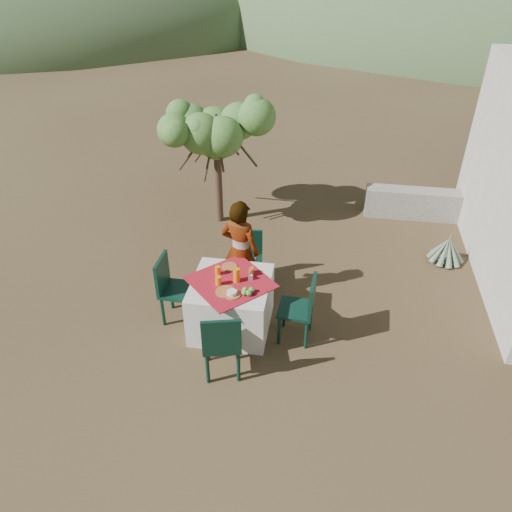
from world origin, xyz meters
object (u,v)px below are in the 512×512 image
(chair_near, at_px, (222,342))
(agave, at_px, (447,250))
(chair_right, at_px, (302,307))
(juice_pitcher, at_px, (237,275))
(chair_far, at_px, (249,255))
(person, at_px, (240,251))
(shrub_tree, at_px, (221,136))
(table, at_px, (231,304))
(chair_left, at_px, (172,286))

(chair_near, height_order, agave, chair_near)
(chair_right, bearing_deg, chair_near, -43.03)
(agave, bearing_deg, juice_pitcher, -145.74)
(chair_far, height_order, person, person)
(chair_right, distance_m, agave, 3.12)
(chair_far, distance_m, chair_right, 1.46)
(chair_right, xyz_separation_m, shrub_tree, (-1.69, 2.98, 1.08))
(person, relative_size, shrub_tree, 0.77)
(person, xyz_separation_m, shrub_tree, (-0.74, 2.21, 0.83))
(chair_right, relative_size, agave, 1.56)
(shrub_tree, bearing_deg, chair_near, -77.93)
(table, height_order, chair_right, chair_right)
(chair_far, relative_size, chair_left, 0.86)
(chair_left, distance_m, chair_right, 1.79)
(person, bearing_deg, juice_pitcher, 113.06)
(table, bearing_deg, shrub_tree, 104.30)
(chair_far, xyz_separation_m, juice_pitcher, (0.02, -1.05, 0.39))
(chair_left, bearing_deg, shrub_tree, -0.83)
(chair_right, bearing_deg, chair_left, -90.35)
(chair_near, relative_size, juice_pitcher, 5.08)
(chair_right, height_order, agave, chair_right)
(person, height_order, juice_pitcher, person)
(person, distance_m, shrub_tree, 2.47)
(table, distance_m, juice_pitcher, 0.49)
(chair_far, relative_size, person, 0.53)
(chair_right, xyz_separation_m, juice_pitcher, (-0.88, 0.11, 0.33))
(chair_far, bearing_deg, chair_near, -97.80)
(person, relative_size, juice_pitcher, 8.12)
(table, relative_size, person, 0.82)
(shrub_tree, height_order, agave, shrub_tree)
(chair_far, distance_m, shrub_tree, 2.30)
(agave, bearing_deg, chair_right, -134.93)
(table, height_order, agave, table)
(table, bearing_deg, person, 89.87)
(chair_left, bearing_deg, agave, -61.56)
(juice_pitcher, bearing_deg, chair_left, 178.30)
(juice_pitcher, bearing_deg, chair_right, -6.98)
(chair_left, height_order, chair_right, chair_left)
(chair_left, distance_m, shrub_tree, 3.04)
(chair_left, bearing_deg, table, -92.48)
(chair_left, distance_m, juice_pitcher, 0.96)
(chair_far, xyz_separation_m, chair_right, (0.89, -1.15, 0.06))
(chair_left, xyz_separation_m, shrub_tree, (0.09, 2.84, 1.07))
(agave, distance_m, juice_pitcher, 3.77)
(table, distance_m, chair_right, 0.97)
(chair_right, distance_m, shrub_tree, 3.59)
(shrub_tree, bearing_deg, table, -75.70)
(chair_near, distance_m, shrub_tree, 4.03)
(chair_far, bearing_deg, person, -107.04)
(chair_far, bearing_deg, chair_left, -139.29)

